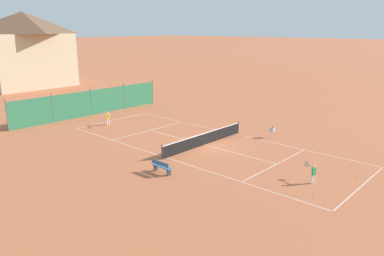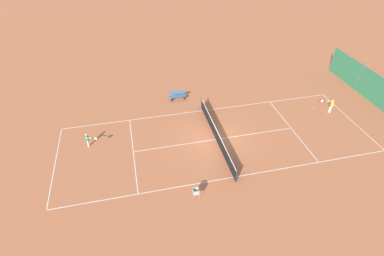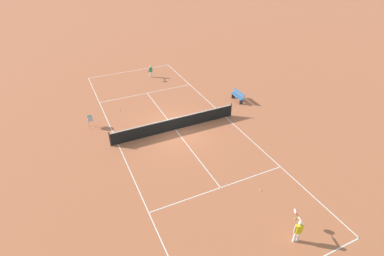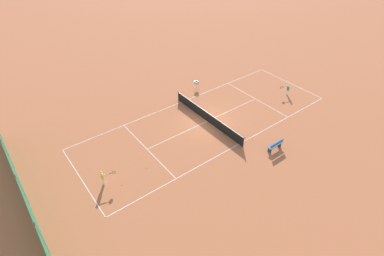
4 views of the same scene
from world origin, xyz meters
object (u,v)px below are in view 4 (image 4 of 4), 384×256
(courtside_bench, at_px, (275,145))
(tennis_ball_alley_right, at_px, (122,184))
(tennis_ball_near_corner, at_px, (147,167))
(player_far_baseline, at_px, (288,89))
(tennis_net, at_px, (207,117))
(player_near_service, at_px, (103,177))
(tennis_ball_by_net_left, at_px, (253,138))
(tennis_ball_mid_court, at_px, (275,80))
(tennis_ball_far_corner, at_px, (200,111))
(ball_hopper, at_px, (196,83))
(tennis_ball_alley_left, at_px, (216,112))
(tennis_ball_by_net_right, at_px, (302,98))
(tennis_ball_service_box, at_px, (222,93))

(courtside_bench, bearing_deg, tennis_ball_alley_right, 70.42)
(tennis_ball_near_corner, bearing_deg, player_far_baseline, -88.63)
(tennis_net, distance_m, player_near_service, 10.83)
(tennis_ball_by_net_left, height_order, tennis_ball_mid_court, same)
(tennis_ball_far_corner, xyz_separation_m, ball_hopper, (3.61, -2.41, 0.62))
(player_far_baseline, bearing_deg, tennis_ball_by_net_left, 109.48)
(tennis_ball_mid_court, bearing_deg, tennis_ball_by_net_left, 120.33)
(tennis_ball_alley_right, bearing_deg, tennis_ball_alley_left, -76.26)
(tennis_net, bearing_deg, courtside_bench, -163.79)
(tennis_ball_near_corner, relative_size, tennis_ball_by_net_right, 1.00)
(player_near_service, distance_m, tennis_ball_by_net_right, 21.12)
(player_far_baseline, bearing_deg, tennis_ball_by_net_right, -150.72)
(tennis_ball_near_corner, distance_m, courtside_bench, 10.39)
(tennis_net, xyz_separation_m, tennis_ball_near_corner, (-1.83, 7.51, -0.47))
(tennis_ball_by_net_left, relative_size, tennis_ball_service_box, 1.00)
(ball_hopper, bearing_deg, tennis_ball_near_corner, 124.44)
(player_far_baseline, xyz_separation_m, tennis_ball_by_net_left, (-2.88, 8.13, -0.64))
(player_near_service, height_order, ball_hopper, player_near_service)
(tennis_ball_alley_left, bearing_deg, tennis_ball_far_corner, 45.98)
(tennis_ball_far_corner, height_order, tennis_ball_near_corner, same)
(tennis_ball_far_corner, distance_m, tennis_ball_alley_right, 11.00)
(player_far_baseline, height_order, tennis_ball_alley_right, player_far_baseline)
(tennis_ball_alley_right, bearing_deg, tennis_ball_far_corner, -69.27)
(tennis_ball_alley_right, distance_m, tennis_ball_near_corner, 2.32)
(player_near_service, distance_m, tennis_ball_service_box, 15.76)
(tennis_ball_far_corner, bearing_deg, tennis_ball_by_net_right, -114.43)
(tennis_ball_alley_right, relative_size, courtside_bench, 0.04)
(tennis_ball_by_net_right, xyz_separation_m, courtside_bench, (-3.57, 8.48, 0.42))
(tennis_ball_mid_court, bearing_deg, tennis_ball_service_box, 77.94)
(tennis_ball_by_net_left, height_order, tennis_ball_service_box, same)
(tennis_ball_alley_right, xyz_separation_m, tennis_ball_alley_left, (2.80, -11.43, 0.00))
(tennis_ball_by_net_right, distance_m, ball_hopper, 10.99)
(tennis_ball_alley_left, bearing_deg, tennis_ball_by_net_right, -111.16)
(tennis_ball_service_box, distance_m, tennis_ball_by_net_right, 8.18)
(tennis_ball_alley_right, bearing_deg, player_near_service, 48.61)
(tennis_ball_alley_right, relative_size, tennis_ball_near_corner, 1.00)
(tennis_ball_near_corner, bearing_deg, courtside_bench, -115.75)
(tennis_ball_far_corner, xyz_separation_m, tennis_ball_service_box, (1.19, -3.94, 0.00))
(player_near_service, height_order, courtside_bench, player_near_service)
(tennis_ball_alley_left, bearing_deg, tennis_ball_mid_court, -85.03)
(player_far_baseline, bearing_deg, tennis_ball_mid_court, -30.21)
(tennis_ball_by_net_left, distance_m, courtside_bench, 2.12)
(tennis_net, bearing_deg, tennis_ball_by_net_left, -161.55)
(tennis_ball_alley_left, xyz_separation_m, tennis_ball_by_net_right, (-3.37, -8.70, 0.00))
(tennis_ball_far_corner, height_order, ball_hopper, ball_hopper)
(tennis_net, height_order, player_near_service, player_near_service)
(tennis_net, bearing_deg, tennis_ball_far_corner, -16.04)
(tennis_ball_by_net_left, bearing_deg, player_near_service, 76.51)
(tennis_ball_mid_court, bearing_deg, tennis_ball_by_net_right, 167.86)
(tennis_ball_service_box, height_order, ball_hopper, ball_hopper)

